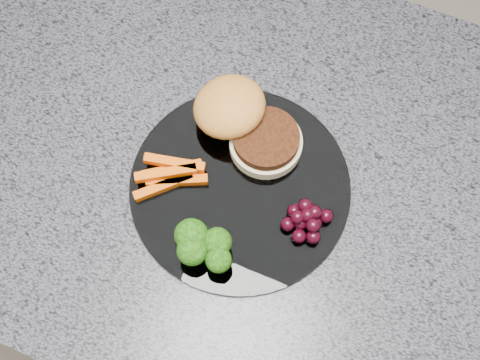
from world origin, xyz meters
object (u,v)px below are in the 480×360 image
at_px(plate, 240,187).
at_px(grape_bunch, 307,220).
at_px(burger, 242,121).
at_px(island_cabinet, 235,259).

distance_m(plate, grape_bunch, 0.09).
xyz_separation_m(burger, grape_bunch, (0.11, -0.08, -0.01)).
height_order(island_cabinet, plate, plate).
xyz_separation_m(island_cabinet, burger, (-0.00, 0.04, 0.50)).
relative_size(island_cabinet, burger, 8.13).
bearing_deg(burger, plate, -64.88).
relative_size(island_cabinet, plate, 4.62).
xyz_separation_m(plate, burger, (-0.03, 0.07, 0.02)).
distance_m(island_cabinet, plate, 0.47).
bearing_deg(island_cabinet, grape_bunch, -22.40).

